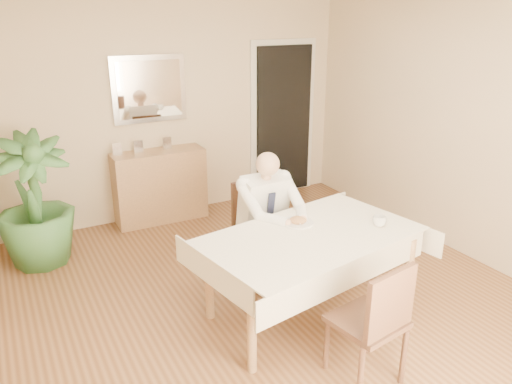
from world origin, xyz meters
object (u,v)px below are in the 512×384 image
dining_table (310,244)px  seated_man (273,215)px  chair_far (257,222)px  coffee_mug (379,221)px  chair_near (376,319)px  sideboard (160,186)px  potted_palm (34,201)px

dining_table → seated_man: 0.59m
dining_table → chair_far: 0.90m
chair_far → seated_man: (0.00, -0.29, 0.18)m
dining_table → coffee_mug: bearing=-22.4°
chair_near → seated_man: 1.46m
dining_table → sideboard: bearing=89.6°
chair_near → sideboard: bearing=87.1°
sideboard → coffee_mug: bearing=-68.8°
coffee_mug → chair_far: bearing=119.7°
chair_far → seated_man: size_ratio=0.73×
dining_table → chair_near: 0.87m
chair_far → sideboard: bearing=100.2°
dining_table → chair_near: size_ratio=2.07×
chair_far → coffee_mug: size_ratio=8.36×
dining_table → chair_far: chair_far is taller
chair_near → potted_palm: potted_palm is taller
potted_palm → coffee_mug: bearing=-42.5°
dining_table → coffee_mug: coffee_mug is taller
dining_table → seated_man: size_ratio=1.51×
coffee_mug → chair_near: bearing=-131.3°
chair_near → coffee_mug: size_ratio=8.39×
chair_near → seated_man: seated_man is taller
seated_man → sideboard: bearing=102.0°
sideboard → potted_palm: 1.51m
seated_man → coffee_mug: seated_man is taller
dining_table → chair_near: chair_near is taller
potted_palm → dining_table: bearing=-48.6°
chair_far → chair_near: bearing=-95.8°
chair_far → potted_palm: 2.18m
chair_far → sideboard: (-0.42, 1.66, -0.08)m
coffee_mug → potted_palm: 3.26m
chair_near → coffee_mug: bearing=39.9°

